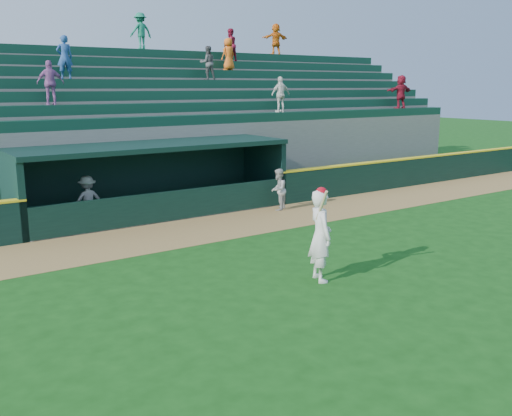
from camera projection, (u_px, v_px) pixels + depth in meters
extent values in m
plane|color=#124310|center=(294.00, 273.00, 13.60)|extent=(120.00, 120.00, 0.00)
cube|color=olive|center=(195.00, 231.00, 17.53)|extent=(40.00, 3.00, 0.01)
cube|color=black|center=(417.00, 172.00, 25.57)|extent=(15.50, 0.30, 1.20)
cube|color=yellow|center=(417.00, 158.00, 25.44)|extent=(15.50, 0.32, 0.06)
imported|color=#AAA9A4|center=(278.00, 190.00, 20.32)|extent=(0.92, 0.89, 1.49)
imported|color=#AAAAA4|center=(88.00, 200.00, 18.29)|extent=(1.02, 0.59, 1.56)
cube|color=slate|center=(156.00, 214.00, 19.77)|extent=(9.00, 2.60, 0.04)
cube|color=black|center=(12.00, 196.00, 16.96)|extent=(0.20, 2.60, 2.30)
cube|color=black|center=(263.00, 171.00, 22.10)|extent=(0.20, 2.60, 2.30)
cube|color=black|center=(139.00, 177.00, 20.57)|extent=(9.40, 0.20, 2.30)
cube|color=black|center=(153.00, 146.00, 19.27)|extent=(9.40, 2.80, 0.16)
cube|color=black|center=(171.00, 206.00, 18.69)|extent=(9.00, 0.16, 1.00)
cube|color=brown|center=(146.00, 203.00, 20.36)|extent=(8.40, 0.45, 0.10)
cube|color=slate|center=(133.00, 167.00, 20.93)|extent=(34.00, 0.85, 2.91)
cube|color=#0F3828|center=(132.00, 122.00, 20.49)|extent=(34.00, 0.60, 0.36)
cube|color=slate|center=(124.00, 158.00, 21.57)|extent=(34.00, 0.85, 3.36)
cube|color=#0F3828|center=(122.00, 109.00, 21.08)|extent=(34.00, 0.60, 0.36)
cube|color=slate|center=(115.00, 150.00, 22.20)|extent=(34.00, 0.85, 3.81)
cube|color=#0F3828|center=(113.00, 96.00, 21.67)|extent=(34.00, 0.60, 0.36)
cube|color=slate|center=(107.00, 143.00, 22.83)|extent=(34.00, 0.85, 4.26)
cube|color=#0F3828|center=(105.00, 84.00, 22.25)|extent=(34.00, 0.60, 0.36)
cube|color=slate|center=(99.00, 136.00, 23.47)|extent=(34.00, 0.85, 4.71)
cube|color=#0F3828|center=(96.00, 73.00, 22.84)|extent=(34.00, 0.60, 0.36)
cube|color=slate|center=(92.00, 129.00, 24.10)|extent=(34.00, 0.85, 5.16)
cube|color=#0F3828|center=(89.00, 62.00, 23.43)|extent=(34.00, 0.60, 0.36)
cube|color=slate|center=(85.00, 123.00, 24.74)|extent=(34.00, 0.85, 5.61)
cube|color=#0F3828|center=(81.00, 51.00, 24.02)|extent=(34.00, 0.60, 0.36)
cube|color=slate|center=(80.00, 122.00, 25.20)|extent=(34.50, 0.30, 5.61)
imported|color=orange|center=(228.00, 54.00, 26.18)|extent=(0.77, 0.57, 1.45)
imported|color=silver|center=(281.00, 94.00, 24.07)|extent=(0.90, 0.45, 1.49)
imported|color=maroon|center=(401.00, 92.00, 28.25)|extent=(1.54, 0.61, 1.63)
imported|color=#254987|center=(65.00, 57.00, 21.24)|extent=(0.64, 0.47, 1.59)
imported|color=#4C4C4C|center=(208.00, 63.00, 24.70)|extent=(0.79, 0.67, 1.43)
imported|color=#1A7556|center=(141.00, 31.00, 25.36)|extent=(1.06, 0.66, 1.57)
imported|color=#A560A4|center=(50.00, 83.00, 19.48)|extent=(0.93, 0.51, 1.51)
imported|color=orange|center=(276.00, 39.00, 29.57)|extent=(1.50, 0.69, 1.55)
imported|color=maroon|center=(230.00, 45.00, 27.11)|extent=(0.82, 0.69, 1.51)
imported|color=silver|center=(320.00, 236.00, 12.87)|extent=(0.71, 0.88, 2.10)
sphere|color=#AB0915|center=(321.00, 193.00, 12.66)|extent=(0.27, 0.27, 0.27)
cylinder|color=#CDB783|center=(322.00, 206.00, 12.43)|extent=(0.21, 0.51, 0.76)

